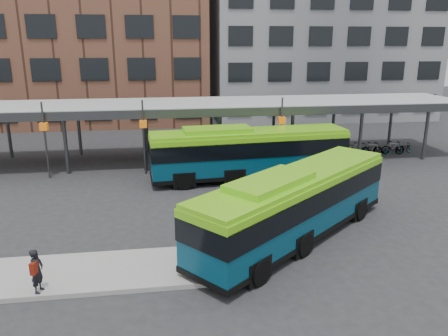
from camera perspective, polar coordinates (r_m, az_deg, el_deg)
ground at (r=19.87m, az=-2.12°, el=-8.50°), size 120.00×120.00×0.00m
boarding_island at (r=17.43m, az=-19.72°, el=-12.93°), size 14.00×3.00×0.18m
canopy at (r=31.19m, az=-4.91°, el=8.04°), size 40.00×6.53×4.80m
building_brick at (r=50.68m, az=-18.50°, el=18.46°), size 26.00×14.00×22.00m
building_grey at (r=53.09m, az=11.95°, el=17.70°), size 24.00×14.00×20.00m
bus_front at (r=18.94m, az=9.34°, el=-4.50°), size 10.55×9.34×3.21m
bus_rear at (r=27.04m, az=3.20°, el=2.14°), size 12.31×3.50×3.35m
pedestrian at (r=16.16m, az=-23.24°, el=-12.22°), size 0.48×0.65×1.55m
bike_rack at (r=34.68m, az=18.58°, el=2.30°), size 7.42×1.70×1.04m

